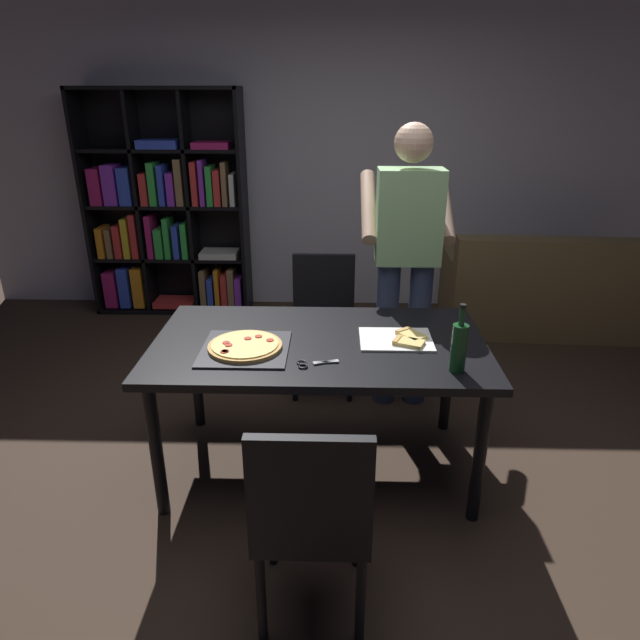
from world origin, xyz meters
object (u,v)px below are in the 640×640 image
person_serving_pizza (407,254)px  chair_far_side (323,314)px  dining_table (319,354)px  wine_bottle (459,346)px  kitchen_scissors (311,364)px  chair_near_camera (311,512)px  bookshelf (167,215)px  pepperoni_pizza_on_tray (245,347)px  couch (548,294)px

person_serving_pizza → chair_far_side: bearing=156.5°
dining_table → wine_bottle: size_ratio=5.24×
person_serving_pizza → kitchen_scissors: bearing=-118.3°
dining_table → chair_near_camera: chair_near_camera is taller
bookshelf → pepperoni_pizza_on_tray: bookshelf is taller
couch → wine_bottle: wine_bottle is taller
bookshelf → kitchen_scissors: (1.40, -2.64, -0.13)m
bookshelf → person_serving_pizza: bookshelf is taller
couch → wine_bottle: size_ratio=5.50×
dining_table → bookshelf: size_ratio=0.85×
dining_table → wine_bottle: (0.62, -0.30, 0.19)m
dining_table → couch: couch is taller
dining_table → bookshelf: 2.78m
wine_bottle → person_serving_pizza: bearing=96.3°
kitchen_scissors → bookshelf: bearing=118.0°
bookshelf → pepperoni_pizza_on_tray: size_ratio=4.68×
chair_near_camera → wine_bottle: wine_bottle is taller
pepperoni_pizza_on_tray → wine_bottle: size_ratio=1.32×
chair_far_side → pepperoni_pizza_on_tray: size_ratio=2.16×
person_serving_pizza → couch: bearing=42.0°
couch → bookshelf: size_ratio=0.89×
bookshelf → dining_table: bearing=-58.9°
chair_far_side → pepperoni_pizza_on_tray: chair_far_side is taller
chair_far_side → wine_bottle: wine_bottle is taller
chair_far_side → dining_table: bearing=-90.0°
pepperoni_pizza_on_tray → wine_bottle: bearing=-10.9°
couch → person_serving_pizza: 2.00m
chair_near_camera → person_serving_pizza: (0.51, 1.69, 0.49)m
person_serving_pizza → pepperoni_pizza_on_tray: 1.23m
person_serving_pizza → wine_bottle: 1.05m
couch → pepperoni_pizza_on_tray: couch is taller
dining_table → pepperoni_pizza_on_tray: size_ratio=3.97×
person_serving_pizza → kitchen_scissors: person_serving_pizza is taller
kitchen_scissors → person_serving_pizza: bearing=61.7°
chair_far_side → pepperoni_pizza_on_tray: 1.16m
pepperoni_pizza_on_tray → person_serving_pizza: bearing=44.7°
couch → chair_far_side: bearing=-151.5°
chair_far_side → kitchen_scissors: (-0.03, -1.22, 0.24)m
dining_table → person_serving_pizza: person_serving_pizza is taller
couch → person_serving_pizza: person_serving_pizza is taller
pepperoni_pizza_on_tray → kitchen_scissors: bearing=-24.8°
chair_near_camera → couch: size_ratio=0.52×
dining_table → person_serving_pizza: size_ratio=0.95×
chair_far_side → couch: 2.17m
kitchen_scissors → pepperoni_pizza_on_tray: bearing=155.2°
chair_far_side → couch: (1.90, 1.03, -0.21)m
dining_table → chair_near_camera: bearing=-90.0°
bookshelf → wine_bottle: (2.06, -2.68, -0.01)m
pepperoni_pizza_on_tray → dining_table: bearing=18.2°
chair_near_camera → person_serving_pizza: person_serving_pizza is taller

